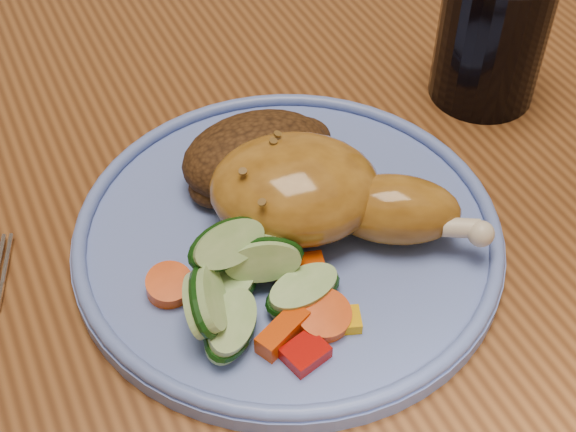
{
  "coord_description": "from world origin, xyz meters",
  "views": [
    {
      "loc": [
        -0.2,
        -0.4,
        1.17
      ],
      "look_at": [
        -0.04,
        -0.07,
        0.78
      ],
      "focal_mm": 50.0,
      "sensor_mm": 36.0,
      "label": 1
    }
  ],
  "objects_px": {
    "dining_table": "(293,242)",
    "drinking_glass": "(492,35)",
    "plate": "(288,237)",
    "chair_far": "(109,34)"
  },
  "relations": [
    {
      "from": "chair_far",
      "to": "plate",
      "type": "bearing_deg",
      "value": -93.0
    },
    {
      "from": "dining_table",
      "to": "chair_far",
      "type": "distance_m",
      "value": 0.65
    },
    {
      "from": "dining_table",
      "to": "drinking_glass",
      "type": "height_order",
      "value": "drinking_glass"
    },
    {
      "from": "chair_far",
      "to": "drinking_glass",
      "type": "xyz_separation_m",
      "value": [
        0.18,
        -0.61,
        0.31
      ]
    },
    {
      "from": "dining_table",
      "to": "plate",
      "type": "distance_m",
      "value": 0.12
    },
    {
      "from": "plate",
      "to": "dining_table",
      "type": "bearing_deg",
      "value": 61.13
    },
    {
      "from": "dining_table",
      "to": "drinking_glass",
      "type": "xyz_separation_m",
      "value": [
        0.18,
        0.02,
        0.14
      ]
    },
    {
      "from": "dining_table",
      "to": "plate",
      "type": "bearing_deg",
      "value": -118.87
    },
    {
      "from": "plate",
      "to": "drinking_glass",
      "type": "relative_size",
      "value": 2.59
    },
    {
      "from": "dining_table",
      "to": "chair_far",
      "type": "bearing_deg",
      "value": 90.0
    }
  ]
}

